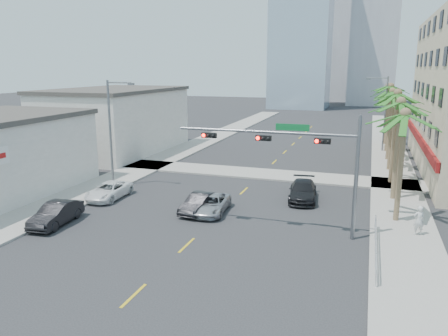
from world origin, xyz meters
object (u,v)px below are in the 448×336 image
object	(u,v)px
car_parked_far	(109,191)
car_lane_left	(199,203)
car_lane_right	(303,191)
car_lane_center	(211,204)
pedestrian	(419,220)
traffic_signal_mast	(301,153)
car_parked_mid	(56,214)

from	to	relation	value
car_parked_far	car_lane_left	world-z (taller)	car_lane_left
car_lane_right	car_lane_center	bearing A→B (deg)	-144.48
car_lane_left	pedestrian	world-z (taller)	pedestrian
car_lane_center	traffic_signal_mast	bearing A→B (deg)	-22.06
car_parked_far	car_lane_center	world-z (taller)	car_parked_far
car_lane_left	car_lane_right	world-z (taller)	car_lane_right
pedestrian	car_parked_mid	bearing A→B (deg)	-5.33
car_lane_center	car_lane_right	size ratio (longest dim) A/B	0.90
car_parked_far	car_lane_center	xyz separation A→B (m)	(8.74, -0.66, -0.01)
car_lane_left	car_parked_mid	bearing A→B (deg)	-140.62
car_lane_right	pedestrian	world-z (taller)	pedestrian
pedestrian	car_lane_left	bearing A→B (deg)	-18.95
car_parked_far	car_lane_left	size ratio (longest dim) A/B	1.13
pedestrian	traffic_signal_mast	bearing A→B (deg)	-4.87
car_parked_far	car_lane_center	bearing A→B (deg)	-5.50
car_parked_far	pedestrian	size ratio (longest dim) A/B	2.53
pedestrian	car_lane_center	bearing A→B (deg)	-19.70
car_lane_left	pedestrian	distance (m)	14.23
car_parked_mid	car_lane_right	size ratio (longest dim) A/B	0.88
car_parked_mid	car_parked_far	bearing A→B (deg)	84.49
car_lane_left	car_lane_right	size ratio (longest dim) A/B	0.81
car_parked_mid	car_lane_center	xyz separation A→B (m)	(8.74, 5.44, -0.10)
car_parked_far	car_lane_right	size ratio (longest dim) A/B	0.91
traffic_signal_mast	car_lane_left	world-z (taller)	traffic_signal_mast
car_lane_right	traffic_signal_mast	bearing A→B (deg)	-90.18
car_parked_mid	pedestrian	distance (m)	22.72
car_lane_center	car_lane_right	bearing A→B (deg)	37.05
car_parked_mid	traffic_signal_mast	bearing A→B (deg)	7.36
traffic_signal_mast	car_lane_left	size ratio (longest dim) A/B	2.76
car_lane_left	car_lane_center	xyz separation A→B (m)	(0.84, 0.17, -0.04)
car_parked_mid	car_lane_right	xyz separation A→B (m)	(14.39, 10.55, 0.00)
car_lane_left	traffic_signal_mast	bearing A→B (deg)	-8.30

